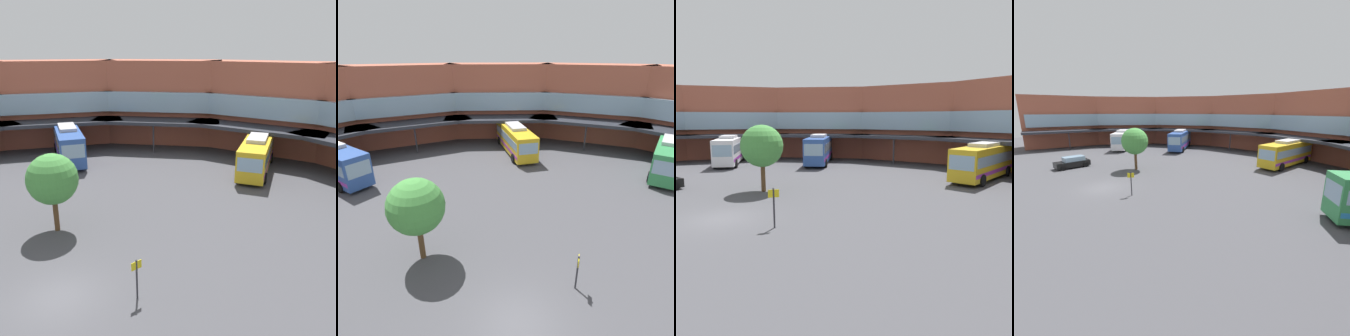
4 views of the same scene
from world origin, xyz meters
TOP-DOWN VIEW (x-y plane):
  - ground_plane at (0.00, 0.00)m, footprint 117.83×117.83m
  - station_building at (0.00, 20.31)m, footprint 75.11×42.36m
  - bus_0 at (6.88, 23.93)m, footprint 2.91×10.55m
  - bus_1 at (20.97, 13.42)m, footprint 9.15×8.85m
  - plaza_tree at (-4.54, 6.06)m, footprint 3.47×3.47m
  - stop_sign_post at (3.80, 1.25)m, footprint 0.33×0.54m

SIDE VIEW (x-z plane):
  - ground_plane at x=0.00m, z-range 0.00..0.00m
  - stop_sign_post at x=3.80m, z-range 0.26..2.52m
  - bus_0 at x=6.88m, z-range 0.02..3.69m
  - bus_1 at x=20.97m, z-range 0.02..3.88m
  - plaza_tree at x=-4.54m, z-range 1.01..6.55m
  - station_building at x=0.00m, z-range 0.03..10.67m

